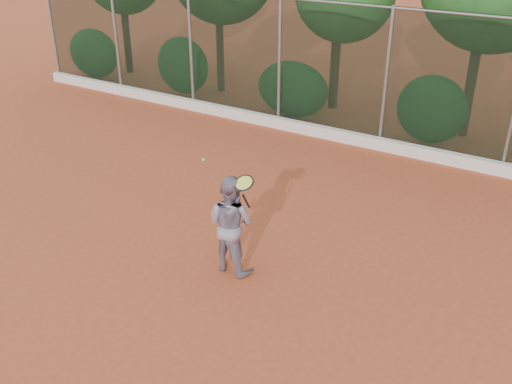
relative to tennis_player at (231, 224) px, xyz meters
The scene contains 6 objects.
ground 0.98m from the tennis_player, 72.61° to the right, with size 80.00×80.00×0.00m, color #A44626.
concrete_curb 6.42m from the tennis_player, 88.76° to the left, with size 24.00×0.20×0.30m, color silver.
tennis_player is the anchor object (origin of this frame).
chainlink_fence 6.64m from the tennis_player, 88.80° to the left, with size 24.09×0.09×3.50m.
tennis_racket 0.84m from the tennis_player, ahead, with size 0.35×0.32×0.60m.
tennis_ball_in_flight 1.32m from the tennis_player, 149.22° to the left, with size 0.06×0.06×0.06m.
Camera 1 is at (4.53, -6.26, 5.57)m, focal length 40.00 mm.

